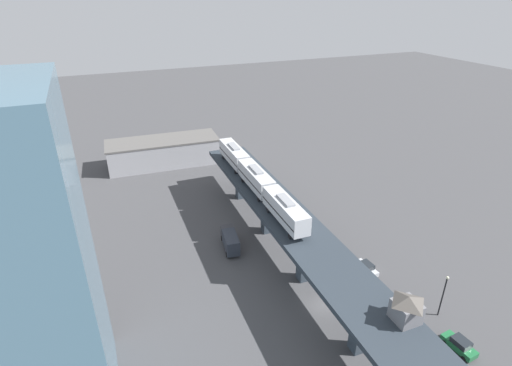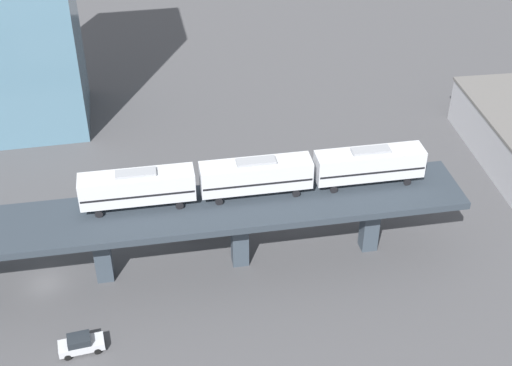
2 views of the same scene
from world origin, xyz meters
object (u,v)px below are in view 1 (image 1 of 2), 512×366
street_lamp (444,293)px  warehouse_building (163,152)px  street_car_green (460,345)px  delivery_truck (230,240)px  street_car_silver (366,268)px  subway_train (256,178)px  signal_hut (407,308)px

street_lamp → warehouse_building: 74.51m
street_car_green → delivery_truck: (-19.78, 32.69, 0.82)m
street_car_green → street_car_silver: 17.70m
delivery_truck → warehouse_building: warehouse_building is taller
street_car_silver → warehouse_building: size_ratio=0.16×
delivery_truck → warehouse_building: (-3.42, 43.06, 1.65)m
subway_train → signal_hut: size_ratio=10.95×
signal_hut → delivery_truck: signal_hut is taller
subway_train → street_lamp: bearing=-64.4°
signal_hut → street_lamp: 14.21m
street_car_green → delivery_truck: delivery_truck is taller
street_car_silver → delivery_truck: delivery_truck is taller
warehouse_building → subway_train: bearing=-74.9°
delivery_truck → street_car_silver: bearing=-39.5°
street_lamp → warehouse_building: size_ratio=0.24×
subway_train → signal_hut: 36.58m
signal_hut → street_car_green: size_ratio=0.75×
subway_train → signal_hut: bearing=-85.1°
street_car_green → warehouse_building: size_ratio=0.16×
subway_train → street_car_green: size_ratio=8.20×
signal_hut → street_lamp: signal_hut is taller
subway_train → street_car_green: 40.65m
delivery_truck → street_lamp: size_ratio=1.07×
subway_train → street_lamp: (15.11, -31.57, -6.61)m
subway_train → street_car_silver: subway_train is taller
subway_train → delivery_truck: subway_train is taller
signal_hut → delivery_truck: size_ratio=0.46×
delivery_truck → warehouse_building: size_ratio=0.26×
street_car_silver → warehouse_building: bearing=110.5°
street_car_silver → street_lamp: street_lamp is taller
street_car_green → street_lamp: street_lamp is taller
subway_train → street_car_silver: size_ratio=8.21×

